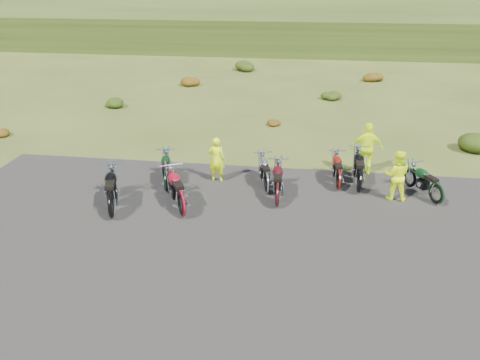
# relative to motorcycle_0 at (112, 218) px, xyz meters

# --- Properties ---
(ground) EXTENTS (300.00, 300.00, 0.00)m
(ground) POSITION_rel_motorcycle_0_xyz_m (4.43, 0.49, 0.00)
(ground) COLOR #3A4A18
(ground) RESTS_ON ground
(gravel_pad) EXTENTS (20.00, 12.00, 0.04)m
(gravel_pad) POSITION_rel_motorcycle_0_xyz_m (4.43, -1.51, 0.00)
(gravel_pad) COLOR black
(gravel_pad) RESTS_ON ground
(hill_slope) EXTENTS (300.00, 45.97, 9.37)m
(hill_slope) POSITION_rel_motorcycle_0_xyz_m (4.43, 50.49, 0.00)
(hill_slope) COLOR #2D3B13
(hill_slope) RESTS_ON ground
(hill_plateau) EXTENTS (300.00, 90.00, 9.17)m
(hill_plateau) POSITION_rel_motorcycle_0_xyz_m (4.43, 110.49, 0.00)
(hill_plateau) COLOR #2D3B13
(hill_plateau) RESTS_ON ground
(shrub_0) EXTENTS (0.77, 0.77, 0.45)m
(shrub_0) POSITION_rel_motorcycle_0_xyz_m (-7.57, 6.49, 0.23)
(shrub_0) COLOR #68370D
(shrub_0) RESTS_ON ground
(shrub_1) EXTENTS (1.03, 1.03, 0.61)m
(shrub_1) POSITION_rel_motorcycle_0_xyz_m (-4.67, 11.79, 0.31)
(shrub_1) COLOR #21370D
(shrub_1) RESTS_ON ground
(shrub_2) EXTENTS (1.30, 1.30, 0.77)m
(shrub_2) POSITION_rel_motorcycle_0_xyz_m (-1.77, 17.09, 0.38)
(shrub_2) COLOR #68370D
(shrub_2) RESTS_ON ground
(shrub_3) EXTENTS (1.56, 1.56, 0.92)m
(shrub_3) POSITION_rel_motorcycle_0_xyz_m (1.13, 22.39, 0.46)
(shrub_3) COLOR #21370D
(shrub_3) RESTS_ON ground
(shrub_4) EXTENTS (0.77, 0.77, 0.45)m
(shrub_4) POSITION_rel_motorcycle_0_xyz_m (4.03, 9.69, 0.23)
(shrub_4) COLOR #68370D
(shrub_4) RESTS_ON ground
(shrub_5) EXTENTS (1.03, 1.03, 0.61)m
(shrub_5) POSITION_rel_motorcycle_0_xyz_m (6.93, 14.99, 0.31)
(shrub_5) COLOR #21370D
(shrub_5) RESTS_ON ground
(shrub_6) EXTENTS (1.30, 1.30, 0.77)m
(shrub_6) POSITION_rel_motorcycle_0_xyz_m (9.83, 20.29, 0.38)
(shrub_6) COLOR #68370D
(shrub_6) RESTS_ON ground
(motorcycle_0) EXTENTS (1.51, 2.47, 1.23)m
(motorcycle_0) POSITION_rel_motorcycle_0_xyz_m (0.00, 0.00, 0.00)
(motorcycle_0) COLOR black
(motorcycle_0) RESTS_ON ground
(motorcycle_1) EXTENTS (1.74, 2.37, 1.19)m
(motorcycle_1) POSITION_rel_motorcycle_0_xyz_m (2.05, 0.37, 0.00)
(motorcycle_1) COLOR #A00B1E
(motorcycle_1) RESTS_ON ground
(motorcycle_2) EXTENTS (1.20, 2.18, 1.08)m
(motorcycle_2) POSITION_rel_motorcycle_0_xyz_m (1.10, 2.00, 0.00)
(motorcycle_2) COLOR black
(motorcycle_2) RESTS_ON ground
(motorcycle_3) EXTENTS (1.10, 2.08, 1.04)m
(motorcycle_3) POSITION_rel_motorcycle_0_xyz_m (4.41, 2.33, 0.00)
(motorcycle_3) COLOR silver
(motorcycle_3) RESTS_ON ground
(motorcycle_4) EXTENTS (0.85, 2.21, 1.13)m
(motorcycle_4) POSITION_rel_motorcycle_0_xyz_m (4.82, 1.42, 0.00)
(motorcycle_4) COLOR #440B11
(motorcycle_4) RESTS_ON ground
(motorcycle_5) EXTENTS (0.81, 2.30, 1.20)m
(motorcycle_5) POSITION_rel_motorcycle_0_xyz_m (7.42, 2.77, 0.00)
(motorcycle_5) COLOR black
(motorcycle_5) RESTS_ON ground
(motorcycle_6) EXTENTS (0.76, 1.98, 1.02)m
(motorcycle_6) POSITION_rel_motorcycle_0_xyz_m (6.76, 2.89, 0.00)
(motorcycle_6) COLOR maroon
(motorcycle_6) RESTS_ON ground
(motorcycle_7) EXTENTS (1.46, 2.04, 1.02)m
(motorcycle_7) POSITION_rel_motorcycle_0_xyz_m (9.73, 2.27, 0.00)
(motorcycle_7) COLOR black
(motorcycle_7) RESTS_ON ground
(person_middle) EXTENTS (0.61, 0.43, 1.58)m
(person_middle) POSITION_rel_motorcycle_0_xyz_m (2.61, 3.04, 0.79)
(person_middle) COLOR #E3FF0D
(person_middle) RESTS_ON ground
(person_right_a) EXTENTS (0.85, 0.69, 1.65)m
(person_right_a) POSITION_rel_motorcycle_0_xyz_m (8.48, 2.42, 0.82)
(person_right_a) COLOR #E3FF0D
(person_right_a) RESTS_ON ground
(person_right_b) EXTENTS (1.10, 0.46, 1.88)m
(person_right_b) POSITION_rel_motorcycle_0_xyz_m (7.79, 4.45, 0.94)
(person_right_b) COLOR #E3FF0D
(person_right_b) RESTS_ON ground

